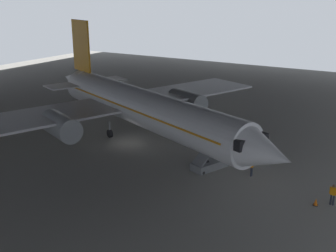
# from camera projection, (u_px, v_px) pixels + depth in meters

# --- Properties ---
(ground_plane) EXTENTS (110.00, 110.00, 0.00)m
(ground_plane) POSITION_uv_depth(u_px,v_px,m) (136.00, 142.00, 44.53)
(ground_plane) COLOR gray
(airplane_main) EXTENTS (37.17, 37.29, 12.06)m
(airplane_main) POSITION_uv_depth(u_px,v_px,m) (140.00, 107.00, 44.58)
(airplane_main) COLOR white
(airplane_main) RESTS_ON ground_plane
(boarding_stairs) EXTENTS (4.53, 2.90, 4.78)m
(boarding_stairs) POSITION_uv_depth(u_px,v_px,m) (212.00, 160.00, 37.70)
(boarding_stairs) COLOR slate
(boarding_stairs) RESTS_ON ground_plane
(crew_worker_near_nose) EXTENTS (0.23, 0.55, 1.68)m
(crew_worker_near_nose) POSITION_uv_depth(u_px,v_px,m) (333.00, 193.00, 30.88)
(crew_worker_near_nose) COLOR #232838
(crew_worker_near_nose) RESTS_ON ground_plane
(crew_worker_by_stairs) EXTENTS (0.55, 0.23, 1.68)m
(crew_worker_by_stairs) POSITION_uv_depth(u_px,v_px,m) (252.00, 166.00, 35.82)
(crew_worker_by_stairs) COLOR #232838
(crew_worker_by_stairs) RESTS_ON ground_plane
(traffic_cone_orange) EXTENTS (0.36, 0.36, 0.60)m
(traffic_cone_orange) POSITION_uv_depth(u_px,v_px,m) (316.00, 202.00, 31.01)
(traffic_cone_orange) COLOR black
(traffic_cone_orange) RESTS_ON ground_plane
(baggage_tug) EXTENTS (1.82, 2.45, 0.90)m
(baggage_tug) POSITION_uv_depth(u_px,v_px,m) (136.00, 109.00, 55.14)
(baggage_tug) COLOR yellow
(baggage_tug) RESTS_ON ground_plane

